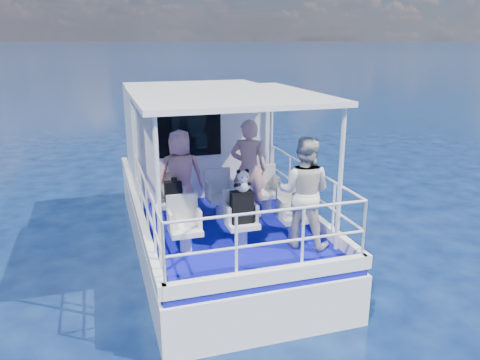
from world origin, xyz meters
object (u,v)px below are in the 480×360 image
passenger_port_fwd (181,175)px  passenger_stbd_aft (304,192)px  backpack_center (242,207)px  panda (243,181)px

passenger_port_fwd → passenger_stbd_aft: (1.60, -1.71, 0.06)m
backpack_center → panda: bearing=-66.5°
passenger_port_fwd → panda: size_ratio=4.59×
passenger_port_fwd → panda: (0.70, -1.45, 0.25)m
passenger_port_fwd → panda: bearing=124.8°
backpack_center → passenger_stbd_aft: bearing=-17.1°
panda → backpack_center: bearing=113.5°
backpack_center → passenger_port_fwd: bearing=115.7°
passenger_stbd_aft → passenger_port_fwd: bearing=-12.4°
passenger_stbd_aft → backpack_center: 0.98m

